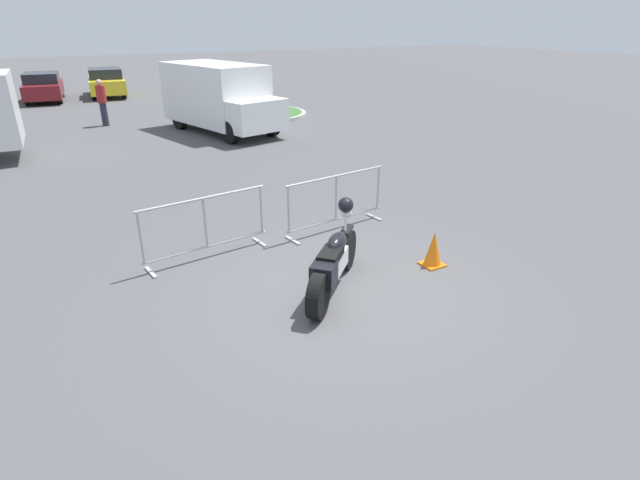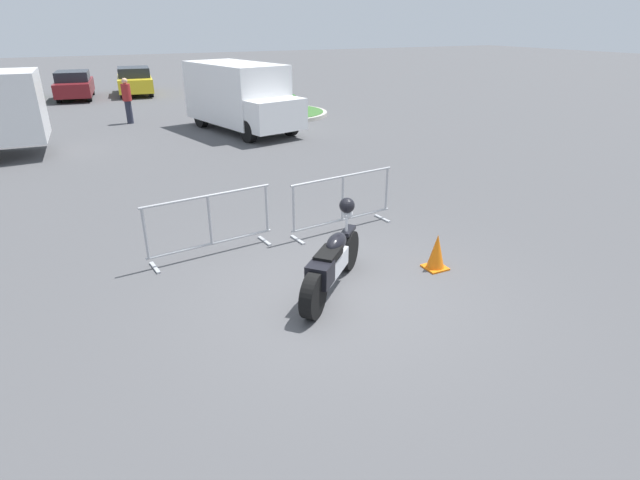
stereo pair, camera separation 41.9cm
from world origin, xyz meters
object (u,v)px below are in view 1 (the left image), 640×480
motorcycle (334,261)px  parked_car_yellow (106,82)px  parked_car_maroon (43,87)px  traffic_cone (434,249)px  delivery_van (219,96)px  pedestrian (102,101)px  crowd_barrier_near (206,227)px  crowd_barrier_far (336,202)px

motorcycle → parked_car_yellow: size_ratio=0.39×
parked_car_maroon → traffic_cone: bearing=-163.1°
delivery_van → pedestrian: size_ratio=3.14×
crowd_barrier_near → crowd_barrier_far: same height
crowd_barrier_far → parked_car_maroon: parked_car_maroon is taller
crowd_barrier_far → parked_car_yellow: (-0.84, 21.64, 0.16)m
motorcycle → parked_car_yellow: bearing=45.6°
parked_car_yellow → traffic_cone: (1.40, -23.75, -0.42)m
motorcycle → pedestrian: bearing=50.2°
crowd_barrier_far → pedestrian: 13.29m
pedestrian → traffic_cone: bearing=-101.2°
parked_car_maroon → parked_car_yellow: (2.98, 0.38, 0.02)m
crowd_barrier_near → crowd_barrier_far: (2.52, 0.00, 0.00)m
parked_car_yellow → traffic_cone: parked_car_yellow is taller
crowd_barrier_far → pedestrian: (-2.22, 13.10, 0.37)m
crowd_barrier_far → delivery_van: (1.23, 9.88, 0.69)m
crowd_barrier_near → parked_car_maroon: size_ratio=0.53×
crowd_barrier_far → pedestrian: pedestrian is taller
parked_car_yellow → motorcycle: bearing=-174.7°
crowd_barrier_far → delivery_van: size_ratio=0.41×
motorcycle → delivery_van: size_ratio=0.32×
traffic_cone → crowd_barrier_far: bearing=104.9°
delivery_van → crowd_barrier_far: bearing=-20.3°
crowd_barrier_near → parked_car_yellow: size_ratio=0.51×
parked_car_yellow → delivery_van: bearing=-163.8°
delivery_van → pedestrian: (-3.44, 3.22, -0.32)m
pedestrian → traffic_cone: 15.46m
pedestrian → traffic_cone: pedestrian is taller
crowd_barrier_far → traffic_cone: 2.19m
crowd_barrier_far → parked_car_maroon: bearing=100.2°
delivery_van → pedestrian: 4.72m
motorcycle → crowd_barrier_far: bearing=14.3°
pedestrian → delivery_van: bearing=-64.6°
crowd_barrier_near → traffic_cone: 3.73m
motorcycle → crowd_barrier_far: (1.26, 1.99, 0.09)m
crowd_barrier_far → motorcycle: bearing=-122.3°
parked_car_maroon → delivery_van: bearing=-149.8°
parked_car_yellow → pedestrian: 8.66m
parked_car_maroon → parked_car_yellow: 3.00m
delivery_van → parked_car_yellow: size_ratio=1.23×
delivery_van → traffic_cone: delivery_van is taller
pedestrian → crowd_barrier_far: bearing=-101.9°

